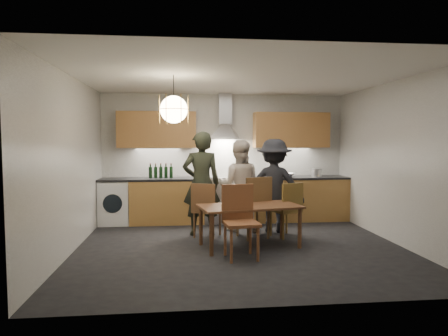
{
  "coord_description": "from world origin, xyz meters",
  "views": [
    {
      "loc": [
        -0.9,
        -6.03,
        1.65
      ],
      "look_at": [
        -0.21,
        0.4,
        1.2
      ],
      "focal_mm": 32.0,
      "sensor_mm": 36.0,
      "label": 1
    }
  ],
  "objects": [
    {
      "name": "chair_back_left",
      "position": [
        -0.5,
        0.64,
        0.53
      ],
      "size": [
        0.56,
        0.56,
        0.93
      ],
      "rotation": [
        0.0,
        0.0,
        2.71
      ],
      "color": "brown",
      "rests_on": "ground"
    },
    {
      "name": "mixing_bowl",
      "position": [
        1.23,
        1.89,
        0.94
      ],
      "size": [
        0.44,
        0.44,
        0.08
      ],
      "primitive_type": "imported",
      "rotation": [
        0.0,
        0.0,
        -0.34
      ],
      "color": "silver",
      "rests_on": "counter_run"
    },
    {
      "name": "stock_pot",
      "position": [
        1.9,
        1.99,
        0.97
      ],
      "size": [
        0.26,
        0.26,
        0.15
      ],
      "primitive_type": "cylinder",
      "rotation": [
        0.0,
        0.0,
        0.24
      ],
      "color": "silver",
      "rests_on": "counter_run"
    },
    {
      "name": "wine_bottles",
      "position": [
        -1.3,
        1.98,
        1.04
      ],
      "size": [
        0.48,
        0.07,
        0.29
      ],
      "color": "black",
      "rests_on": "counter_run"
    },
    {
      "name": "counter_run",
      "position": [
        0.02,
        1.95,
        0.45
      ],
      "size": [
        5.0,
        0.62,
        0.9
      ],
      "color": "tan",
      "rests_on": "ground"
    },
    {
      "name": "pendant_lamp",
      "position": [
        -1.0,
        -0.1,
        2.1
      ],
      "size": [
        0.43,
        0.43,
        0.7
      ],
      "color": "black",
      "rests_on": "ground"
    },
    {
      "name": "room_shell",
      "position": [
        0.0,
        0.0,
        1.71
      ],
      "size": [
        5.02,
        4.52,
        2.61
      ],
      "color": "silver",
      "rests_on": "ground"
    },
    {
      "name": "chair_front",
      "position": [
        -0.08,
        -0.51,
        0.59
      ],
      "size": [
        0.51,
        0.51,
        1.02
      ],
      "rotation": [
        0.0,
        0.0,
        0.11
      ],
      "color": "brown",
      "rests_on": "ground"
    },
    {
      "name": "wall_fixtures",
      "position": [
        0.0,
        2.07,
        1.87
      ],
      "size": [
        4.3,
        0.54,
        1.1
      ],
      "color": "#BF8649",
      "rests_on": "ground"
    },
    {
      "name": "dining_table",
      "position": [
        0.15,
        -0.0,
        0.57
      ],
      "size": [
        1.65,
        1.04,
        0.65
      ],
      "rotation": [
        0.0,
        0.0,
        0.19
      ],
      "color": "brown",
      "rests_on": "ground"
    },
    {
      "name": "person_mid",
      "position": [
        0.15,
        1.12,
        0.83
      ],
      "size": [
        0.91,
        0.77,
        1.65
      ],
      "primitive_type": "imported",
      "rotation": [
        0.0,
        0.0,
        2.94
      ],
      "color": "beige",
      "rests_on": "ground"
    },
    {
      "name": "ground",
      "position": [
        0.0,
        0.0,
        0.0
      ],
      "size": [
        5.0,
        5.0,
        0.0
      ],
      "primitive_type": "plane",
      "color": "black",
      "rests_on": "ground"
    },
    {
      "name": "range_stove",
      "position": [
        0.0,
        1.94,
        0.44
      ],
      "size": [
        0.9,
        0.6,
        0.92
      ],
      "color": "silver",
      "rests_on": "ground"
    },
    {
      "name": "person_left",
      "position": [
        -0.55,
        0.87,
        0.9
      ],
      "size": [
        0.68,
        0.47,
        1.8
      ],
      "primitive_type": "imported",
      "rotation": [
        0.0,
        0.0,
        3.21
      ],
      "color": "black",
      "rests_on": "ground"
    },
    {
      "name": "chair_back_mid",
      "position": [
        0.33,
        0.48,
        0.6
      ],
      "size": [
        0.6,
        0.6,
        1.05
      ],
      "rotation": [
        0.0,
        0.0,
        3.46
      ],
      "color": "brown",
      "rests_on": "ground"
    },
    {
      "name": "person_right",
      "position": [
        0.76,
        0.97,
        0.84
      ],
      "size": [
        1.2,
        0.88,
        1.67
      ],
      "primitive_type": "imported",
      "rotation": [
        0.0,
        0.0,
        2.88
      ],
      "color": "black",
      "rests_on": "ground"
    },
    {
      "name": "chair_back_right",
      "position": [
        0.9,
        0.49,
        0.54
      ],
      "size": [
        0.56,
        0.56,
        0.94
      ],
      "rotation": [
        0.0,
        0.0,
        3.56
      ],
      "color": "brown",
      "rests_on": "ground"
    }
  ]
}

